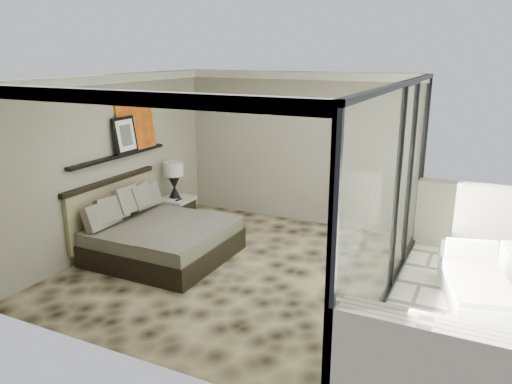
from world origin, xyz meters
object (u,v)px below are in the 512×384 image
at_px(nightstand, 177,210).
at_px(lounger, 476,288).
at_px(bed, 158,236).
at_px(table_lamp, 174,175).

bearing_deg(nightstand, lounger, -5.29).
height_order(bed, table_lamp, table_lamp).
distance_m(nightstand, lounger, 5.29).
relative_size(bed, nightstand, 3.61).
distance_m(bed, table_lamp, 1.66).
relative_size(bed, table_lamp, 3.00).
bearing_deg(table_lamp, nightstand, -21.50).
height_order(bed, nightstand, bed).
height_order(nightstand, lounger, lounger).
xyz_separation_m(bed, lounger, (4.63, 0.60, -0.14)).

